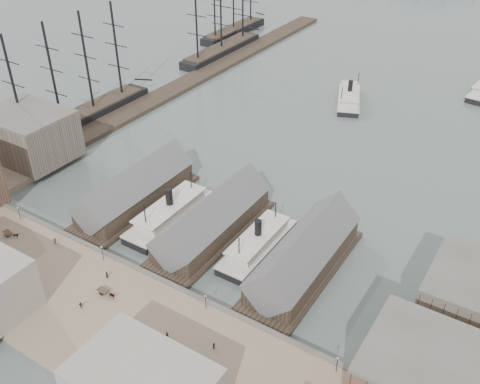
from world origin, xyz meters
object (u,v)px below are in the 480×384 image
Objects in this scene: horse_cart_left at (13,235)px; horse_cart_center at (109,294)px; ferry_docked_west at (171,213)px; horse_cart_right at (176,352)px.

horse_cart_center reaches higher than horse_cart_left.
horse_cart_left is 0.99× the size of horse_cart_center.
horse_cart_right is at bearing -49.98° from ferry_docked_west.
ferry_docked_west is at bearing 17.96° from horse_cart_right.
ferry_docked_west is at bearing 13.09° from horse_cart_center.
horse_cart_left is (-27.20, -28.83, 0.29)m from ferry_docked_west.
horse_cart_right is (22.17, -4.51, -0.01)m from horse_cart_center.
ferry_docked_west is 6.23× the size of horse_cart_left.
ferry_docked_west reaches higher than horse_cart_left.
horse_cart_center is (7.97, -31.39, 0.31)m from ferry_docked_west.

